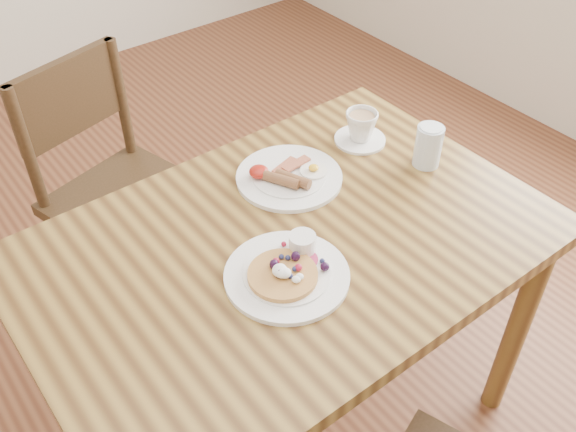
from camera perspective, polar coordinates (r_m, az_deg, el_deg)
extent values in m
plane|color=#4F2716|center=(2.05, 0.00, -17.46)|extent=(5.00, 5.00, 0.00)
cube|color=olive|center=(1.48, 0.00, -2.62)|extent=(1.20, 0.80, 0.04)
cylinder|color=olive|center=(1.91, 19.74, -9.32)|extent=(0.06, 0.06, 0.71)
cylinder|color=olive|center=(2.19, 5.76, 1.22)|extent=(0.06, 0.06, 0.71)
cylinder|color=olive|center=(1.84, -20.74, -12.26)|extent=(0.06, 0.06, 0.71)
cube|color=#392415|center=(2.09, -13.96, 1.23)|extent=(0.51, 0.51, 0.04)
cylinder|color=#392415|center=(2.07, -13.25, -8.28)|extent=(0.04, 0.04, 0.43)
cylinder|color=#392415|center=(2.23, -6.50, -2.80)|extent=(0.04, 0.04, 0.43)
cylinder|color=#392415|center=(2.29, -19.32, -3.86)|extent=(0.04, 0.04, 0.43)
cylinder|color=#392415|center=(2.43, -12.79, 0.83)|extent=(0.04, 0.04, 0.43)
cylinder|color=#392415|center=(2.18, -14.55, 9.87)|extent=(0.04, 0.04, 0.43)
cylinder|color=#392415|center=(2.02, -22.13, 5.23)|extent=(0.04, 0.04, 0.43)
cube|color=#392415|center=(2.05, -18.94, 9.94)|extent=(0.37, 0.13, 0.24)
cylinder|color=white|center=(1.37, -0.10, -5.32)|extent=(0.27, 0.27, 0.01)
cylinder|color=white|center=(1.37, -0.11, -5.11)|extent=(0.19, 0.19, 0.01)
cylinder|color=#B22D59|center=(1.39, 1.27, -3.87)|extent=(0.07, 0.07, 0.00)
cylinder|color=#C68C47|center=(1.35, -0.48, -5.25)|extent=(0.15, 0.15, 0.01)
ellipsoid|color=white|center=(1.34, -0.53, -4.97)|extent=(0.03, 0.03, 0.02)
ellipsoid|color=white|center=(1.33, 0.65, -5.42)|extent=(0.02, 0.02, 0.01)
cylinder|color=white|center=(1.40, 1.29, -2.38)|extent=(0.06, 0.06, 0.04)
cylinder|color=#591E07|center=(1.39, 1.30, -1.90)|extent=(0.05, 0.05, 0.00)
sphere|color=black|center=(1.36, 0.14, -3.90)|extent=(0.02, 0.02, 0.02)
sphere|color=#1E234C|center=(1.38, -0.20, -3.57)|extent=(0.01, 0.01, 0.01)
sphere|color=#1E234C|center=(1.38, -1.03, -3.37)|extent=(0.01, 0.01, 0.01)
sphere|color=#B21938|center=(1.37, -1.22, -3.98)|extent=(0.02, 0.02, 0.02)
sphere|color=black|center=(1.36, -1.72, -4.29)|extent=(0.02, 0.02, 0.02)
sphere|color=#1E234C|center=(1.34, -1.76, -5.04)|extent=(0.01, 0.01, 0.01)
sphere|color=black|center=(1.34, -0.78, -4.85)|extent=(0.02, 0.02, 0.02)
sphere|color=#1E234C|center=(1.34, -0.13, -5.18)|extent=(0.01, 0.01, 0.01)
sphere|color=#1E234C|center=(1.34, 0.73, -4.99)|extent=(0.01, 0.01, 0.01)
sphere|color=#B21938|center=(1.36, 0.31, -4.30)|extent=(0.02, 0.02, 0.02)
sphere|color=#1E234C|center=(1.37, 3.29, -4.70)|extent=(0.01, 0.01, 0.01)
sphere|color=#B21938|center=(1.39, 2.73, -3.58)|extent=(0.01, 0.01, 0.01)
sphere|color=black|center=(1.41, 1.51, -2.67)|extent=(0.02, 0.02, 0.02)
sphere|color=#1E234C|center=(1.42, -0.06, -2.50)|extent=(0.01, 0.01, 0.01)
cylinder|color=white|center=(1.63, 0.10, 3.47)|extent=(0.27, 0.27, 0.01)
cylinder|color=white|center=(1.62, 0.10, 3.66)|extent=(0.19, 0.19, 0.01)
cylinder|color=brown|center=(1.58, -0.60, 3.23)|extent=(0.06, 0.10, 0.03)
cylinder|color=brown|center=(1.59, 0.45, 3.30)|extent=(0.06, 0.10, 0.03)
cube|color=maroon|center=(1.64, -0.26, 4.49)|extent=(0.08, 0.04, 0.01)
cube|color=maroon|center=(1.64, 0.75, 4.67)|extent=(0.08, 0.03, 0.01)
cylinder|color=white|center=(1.63, 2.28, 4.04)|extent=(0.07, 0.07, 0.00)
ellipsoid|color=yellow|center=(1.62, 2.29, 4.32)|extent=(0.03, 0.03, 0.01)
ellipsoid|color=#A5190F|center=(1.61, -2.61, 3.96)|extent=(0.05, 0.05, 0.03)
cylinder|color=white|center=(1.78, 6.40, 6.77)|extent=(0.14, 0.14, 0.01)
imported|color=white|center=(1.75, 6.51, 7.98)|extent=(0.12, 0.12, 0.08)
cylinder|color=tan|center=(1.74, 6.59, 8.78)|extent=(0.07, 0.07, 0.00)
cylinder|color=silver|center=(1.69, 12.36, 6.08)|extent=(0.07, 0.07, 0.11)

